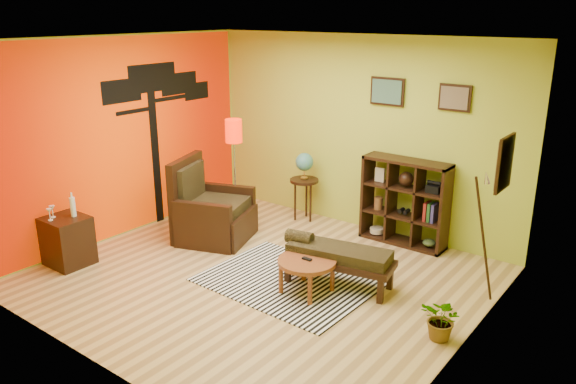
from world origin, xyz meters
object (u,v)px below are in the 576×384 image
Objects in this scene: armchair at (210,215)px; globe_table at (304,170)px; bench at (336,255)px; potted_plant at (442,324)px; floor_lamp at (234,141)px; cube_shelf at (406,202)px; coffee_table at (307,264)px; side_cabinet at (68,240)px.

globe_table is at bearing 66.19° from armchair.
bench is 3.03× the size of potted_plant.
armchair reaches higher than potted_plant.
floor_lamp is (0.03, 0.50, 0.98)m from armchair.
globe_table is 0.88× the size of cube_shelf.
globe_table is (-1.41, 1.91, 0.45)m from coffee_table.
coffee_table is 0.71× the size of side_cabinet.
globe_table is at bearing -177.22° from cube_shelf.
globe_table is at bearing 64.82° from side_cabinet.
cube_shelf reaches higher than coffee_table.
potted_plant is at bearing -13.42° from bench.
side_cabinet is 2.58m from floor_lamp.
globe_table is at bearing 126.33° from coffee_table.
armchair is (-2.03, 0.51, -0.00)m from coffee_table.
potted_plant is at bearing -15.42° from floor_lamp.
coffee_table is 2.09m from armchair.
side_cabinet reaches higher than potted_plant.
bench is (2.19, -0.15, 0.03)m from armchair.
armchair is at bearing 172.26° from potted_plant.
floor_lamp reaches higher than cube_shelf.
bench is at bearing 166.58° from potted_plant.
cube_shelf is (1.65, 0.08, -0.20)m from globe_table.
potted_plant is at bearing 0.33° from coffee_table.
bench is at bearing -44.77° from globe_table.
potted_plant is (3.03, -1.91, -0.63)m from globe_table.
coffee_table is 3.12m from side_cabinet.
cube_shelf reaches higher than bench.
coffee_table is 1.50× the size of potted_plant.
globe_table reaches higher than side_cabinet.
side_cabinet is 0.58× the size of floor_lamp.
cube_shelf is (2.24, 0.98, -0.73)m from floor_lamp.
armchair is at bearing 176.15° from bench.
floor_lamp reaches higher than globe_table.
floor_lamp is (-2.00, 1.01, 0.98)m from coffee_table.
potted_plant is at bearing -32.13° from globe_table.
armchair is at bearing -113.81° from globe_table.
side_cabinet is 0.70× the size of bench.
floor_lamp is at bearing -123.28° from globe_table.
floor_lamp is at bearing 164.58° from potted_plant.
side_cabinet is at bearing -152.75° from bench.
coffee_table is at bearing 22.72° from side_cabinet.
floor_lamp is 1.37× the size of cube_shelf.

